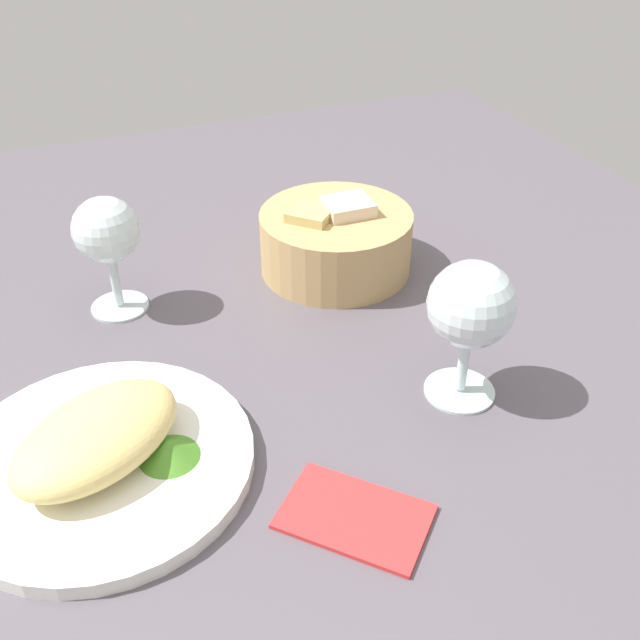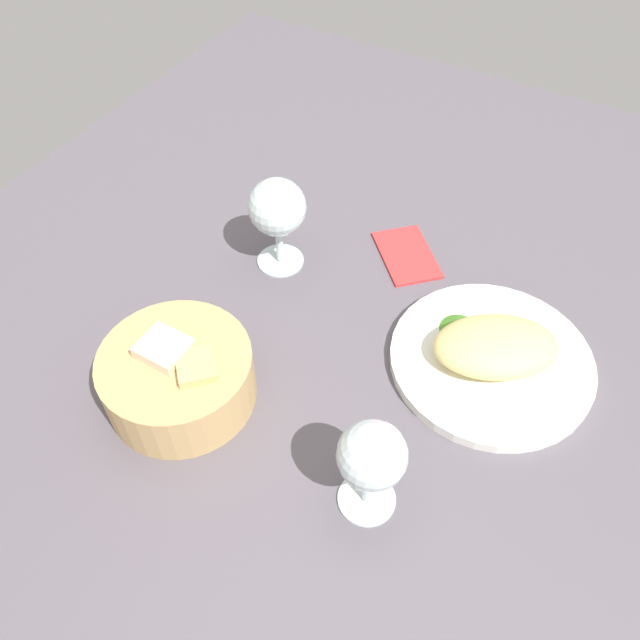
{
  "view_description": "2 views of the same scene",
  "coord_description": "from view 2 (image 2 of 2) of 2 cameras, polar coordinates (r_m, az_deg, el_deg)",
  "views": [
    {
      "loc": [
        -8.18,
        -49.43,
        44.21
      ],
      "look_at": [
        13.82,
        4.19,
        3.56
      ],
      "focal_mm": 41.19,
      "sensor_mm": 36.0,
      "label": 1
    },
    {
      "loc": [
        -13.38,
        47.15,
        63.02
      ],
      "look_at": [
        11.42,
        3.02,
        3.93
      ],
      "focal_mm": 36.04,
      "sensor_mm": 36.0,
      "label": 2
    }
  ],
  "objects": [
    {
      "name": "folded_napkin",
      "position": [
        0.92,
        7.72,
        5.84
      ],
      "size": [
        12.66,
        12.79,
        0.8
      ],
      "primitive_type": "cube",
      "rotation": [
        0.0,
        0.0,
        2.33
      ],
      "color": "red",
      "rests_on": "ground_plane"
    },
    {
      "name": "bread_basket",
      "position": [
        0.75,
        -12.45,
        -4.87
      ],
      "size": [
        17.27,
        17.27,
        8.49
      ],
      "color": "tan",
      "rests_on": "ground_plane"
    },
    {
      "name": "plate",
      "position": [
        0.81,
        14.95,
        -3.53
      ],
      "size": [
        24.56,
        24.56,
        1.4
      ],
      "primitive_type": "cylinder",
      "color": "white",
      "rests_on": "ground_plane"
    },
    {
      "name": "omelette",
      "position": [
        0.79,
        15.35,
        -2.28
      ],
      "size": [
        17.69,
        16.06,
        4.25
      ],
      "primitive_type": "ellipsoid",
      "rotation": [
        0.0,
        0.0,
        0.57
      ],
      "color": "#EBD07A",
      "rests_on": "plate"
    },
    {
      "name": "ground_plane",
      "position": [
        0.81,
        8.17,
        -3.88
      ],
      "size": [
        140.0,
        140.0,
        2.0
      ],
      "primitive_type": "cube",
      "color": "#59525B"
    },
    {
      "name": "wine_glass_far",
      "position": [
        0.62,
        4.61,
        -12.19
      ],
      "size": [
        6.82,
        6.82,
        12.83
      ],
      "color": "silver",
      "rests_on": "ground_plane"
    },
    {
      "name": "wine_glass_near",
      "position": [
        0.84,
        -3.81,
        9.68
      ],
      "size": [
        7.66,
        7.66,
        13.54
      ],
      "color": "silver",
      "rests_on": "ground_plane"
    },
    {
      "name": "lettuce_garnish",
      "position": [
        0.81,
        12.35,
        -0.45
      ],
      "size": [
        5.01,
        5.01,
        1.64
      ],
      "primitive_type": "cone",
      "color": "#4C8E29",
      "rests_on": "plate"
    }
  ]
}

